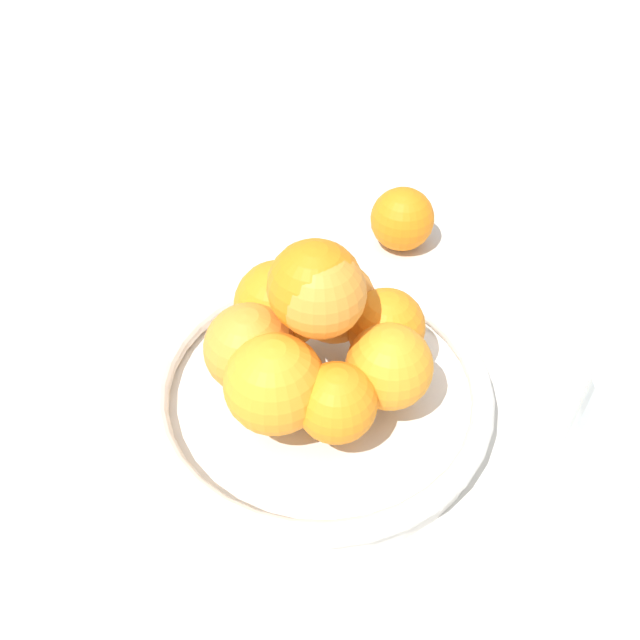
% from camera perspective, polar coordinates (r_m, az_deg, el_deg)
% --- Properties ---
extents(ground_plane, '(4.00, 4.00, 0.00)m').
position_cam_1_polar(ground_plane, '(0.58, -0.00, -7.62)').
color(ground_plane, beige).
extents(fruit_bowl, '(0.30, 0.30, 0.04)m').
position_cam_1_polar(fruit_bowl, '(0.56, -0.00, -6.41)').
color(fruit_bowl, silver).
rests_on(fruit_bowl, ground_plane).
extents(orange_pile, '(0.19, 0.19, 0.14)m').
position_cam_1_polar(orange_pile, '(0.51, -0.53, -1.10)').
color(orange_pile, orange).
rests_on(orange_pile, fruit_bowl).
extents(stray_orange, '(0.07, 0.07, 0.07)m').
position_cam_1_polar(stray_orange, '(0.73, 7.52, 9.13)').
color(stray_orange, orange).
rests_on(stray_orange, ground_plane).
extents(drinking_glass, '(0.07, 0.07, 0.11)m').
position_cam_1_polar(drinking_glass, '(0.54, 25.55, -9.18)').
color(drinking_glass, silver).
rests_on(drinking_glass, ground_plane).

